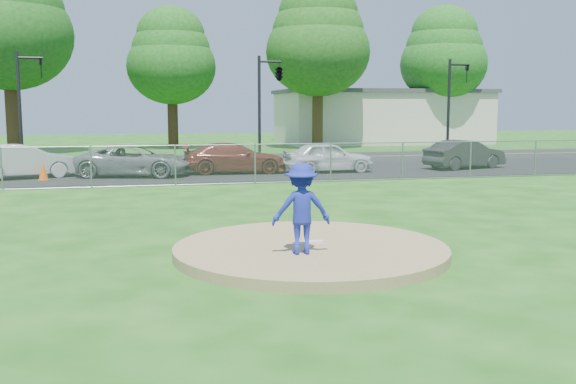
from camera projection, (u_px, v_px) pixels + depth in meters
name	position (u px, v px, depth m)	size (l,w,h in m)	color
ground	(237.00, 191.00, 22.34)	(120.00, 120.00, 0.00)	#164C10
pitchers_mound	(311.00, 250.00, 12.66)	(5.40, 5.40, 0.20)	#8F784E
pitching_rubber	(308.00, 242.00, 12.84)	(0.60, 0.15, 0.04)	white
chain_link_fence	(229.00, 165.00, 24.17)	(40.00, 0.06, 1.50)	gray
parking_lot	(216.00, 172.00, 28.62)	(50.00, 8.00, 0.01)	black
street	(201.00, 159.00, 35.87)	(60.00, 7.00, 0.01)	black
commercial_building	(380.00, 116.00, 52.65)	(16.40, 9.40, 4.30)	beige
tree_left	(7.00, 19.00, 39.12)	(7.84, 7.84, 12.53)	#392414
tree_center	(171.00, 55.00, 44.46)	(6.16, 6.16, 9.84)	#361E13
tree_right	(318.00, 38.00, 44.58)	(7.28, 7.28, 11.63)	#3A2715
tree_far_right	(444.00, 53.00, 49.98)	(6.72, 6.72, 10.74)	#372414
traffic_signal_left	(24.00, 98.00, 31.56)	(1.28, 0.20, 5.60)	black
traffic_signal_center	(277.00, 75.00, 34.20)	(1.42, 2.48, 5.60)	black
traffic_signal_right	(453.00, 99.00, 36.64)	(1.28, 0.20, 5.60)	black
pitcher	(301.00, 209.00, 11.82)	(1.09, 0.63, 1.69)	#1B2899
traffic_cone	(43.00, 171.00, 25.52)	(0.39, 0.39, 0.75)	#F75C0D
parked_car_white	(24.00, 161.00, 26.23)	(1.47, 4.21, 1.39)	silver
parked_car_gray	(134.00, 161.00, 26.93)	(2.16, 4.69, 1.30)	gray
parked_car_darkred	(234.00, 158.00, 28.26)	(1.87, 4.59, 1.33)	maroon
parked_car_pearl	(328.00, 157.00, 28.65)	(1.62, 4.02, 1.37)	silver
parked_car_charcoal	(465.00, 154.00, 30.43)	(1.42, 4.07, 1.34)	#242426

